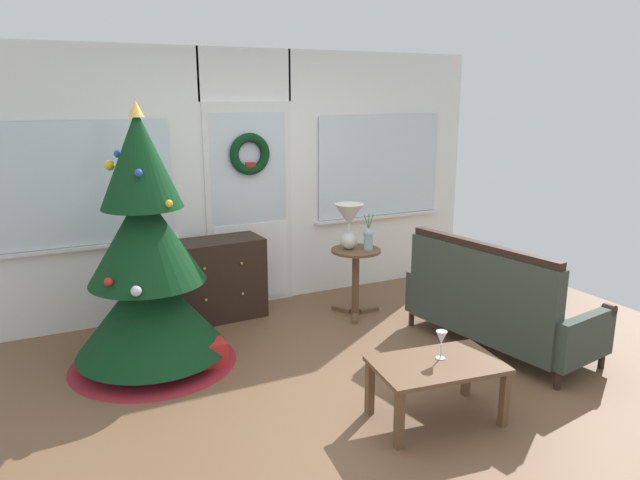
{
  "coord_description": "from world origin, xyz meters",
  "views": [
    {
      "loc": [
        -1.97,
        -3.51,
        2.12
      ],
      "look_at": [
        0.05,
        0.55,
        1.0
      ],
      "focal_mm": 33.25,
      "sensor_mm": 36.0,
      "label": 1
    }
  ],
  "objects_px": {
    "side_table": "(356,268)",
    "coffee_table": "(437,371)",
    "dresser_cabinet": "(216,279)",
    "settee_sofa": "(493,306)",
    "christmas_tree": "(148,273)",
    "flower_vase": "(368,238)",
    "wine_glass": "(441,339)",
    "table_lamp": "(349,220)",
    "gift_box": "(213,354)"
  },
  "relations": [
    {
      "from": "side_table",
      "to": "flower_vase",
      "type": "xyz_separation_m",
      "value": [
        0.1,
        -0.06,
        0.31
      ]
    },
    {
      "from": "coffee_table",
      "to": "wine_glass",
      "type": "xyz_separation_m",
      "value": [
        0.06,
        0.04,
        0.2
      ]
    },
    {
      "from": "coffee_table",
      "to": "dresser_cabinet",
      "type": "bearing_deg",
      "value": 107.22
    },
    {
      "from": "dresser_cabinet",
      "to": "coffee_table",
      "type": "bearing_deg",
      "value": -72.78
    },
    {
      "from": "dresser_cabinet",
      "to": "gift_box",
      "type": "distance_m",
      "value": 1.11
    },
    {
      "from": "side_table",
      "to": "coffee_table",
      "type": "bearing_deg",
      "value": -104.14
    },
    {
      "from": "table_lamp",
      "to": "coffee_table",
      "type": "height_order",
      "value": "table_lamp"
    },
    {
      "from": "christmas_tree",
      "to": "wine_glass",
      "type": "distance_m",
      "value": 2.3
    },
    {
      "from": "dresser_cabinet",
      "to": "settee_sofa",
      "type": "bearing_deg",
      "value": -42.51
    },
    {
      "from": "christmas_tree",
      "to": "flower_vase",
      "type": "xyz_separation_m",
      "value": [
        2.1,
        0.16,
        0.02
      ]
    },
    {
      "from": "dresser_cabinet",
      "to": "flower_vase",
      "type": "bearing_deg",
      "value": -23.54
    },
    {
      "from": "dresser_cabinet",
      "to": "gift_box",
      "type": "bearing_deg",
      "value": -108.79
    },
    {
      "from": "gift_box",
      "to": "christmas_tree",
      "type": "bearing_deg",
      "value": 146.74
    },
    {
      "from": "flower_vase",
      "to": "wine_glass",
      "type": "xyz_separation_m",
      "value": [
        -0.53,
        -1.82,
        -0.23
      ]
    },
    {
      "from": "table_lamp",
      "to": "wine_glass",
      "type": "height_order",
      "value": "table_lamp"
    },
    {
      "from": "dresser_cabinet",
      "to": "table_lamp",
      "type": "height_order",
      "value": "table_lamp"
    },
    {
      "from": "coffee_table",
      "to": "gift_box",
      "type": "xyz_separation_m",
      "value": [
        -1.1,
        1.44,
        -0.25
      ]
    },
    {
      "from": "coffee_table",
      "to": "wine_glass",
      "type": "height_order",
      "value": "wine_glass"
    },
    {
      "from": "dresser_cabinet",
      "to": "flower_vase",
      "type": "distance_m",
      "value": 1.52
    },
    {
      "from": "christmas_tree",
      "to": "dresser_cabinet",
      "type": "relative_size",
      "value": 2.26
    },
    {
      "from": "gift_box",
      "to": "dresser_cabinet",
      "type": "bearing_deg",
      "value": 71.21
    },
    {
      "from": "side_table",
      "to": "coffee_table",
      "type": "xyz_separation_m",
      "value": [
        -0.48,
        -1.92,
        -0.13
      ]
    },
    {
      "from": "dresser_cabinet",
      "to": "table_lamp",
      "type": "xyz_separation_m",
      "value": [
        1.18,
        -0.49,
        0.56
      ]
    },
    {
      "from": "side_table",
      "to": "wine_glass",
      "type": "relative_size",
      "value": 3.42
    },
    {
      "from": "table_lamp",
      "to": "coffee_table",
      "type": "distance_m",
      "value": 2.1
    },
    {
      "from": "table_lamp",
      "to": "gift_box",
      "type": "xyz_separation_m",
      "value": [
        -1.53,
        -0.53,
        -0.85
      ]
    },
    {
      "from": "christmas_tree",
      "to": "dresser_cabinet",
      "type": "distance_m",
      "value": 1.12
    },
    {
      "from": "christmas_tree",
      "to": "coffee_table",
      "type": "relative_size",
      "value": 2.31
    },
    {
      "from": "christmas_tree",
      "to": "gift_box",
      "type": "height_order",
      "value": "christmas_tree"
    },
    {
      "from": "side_table",
      "to": "flower_vase",
      "type": "distance_m",
      "value": 0.33
    },
    {
      "from": "settee_sofa",
      "to": "dresser_cabinet",
      "type": "bearing_deg",
      "value": 137.49
    },
    {
      "from": "table_lamp",
      "to": "gift_box",
      "type": "relative_size",
      "value": 2.1
    },
    {
      "from": "side_table",
      "to": "gift_box",
      "type": "bearing_deg",
      "value": -162.97
    },
    {
      "from": "christmas_tree",
      "to": "table_lamp",
      "type": "relative_size",
      "value": 4.72
    },
    {
      "from": "table_lamp",
      "to": "flower_vase",
      "type": "height_order",
      "value": "table_lamp"
    },
    {
      "from": "wine_glass",
      "to": "gift_box",
      "type": "distance_m",
      "value": 1.87
    },
    {
      "from": "flower_vase",
      "to": "gift_box",
      "type": "distance_m",
      "value": 1.87
    },
    {
      "from": "christmas_tree",
      "to": "settee_sofa",
      "type": "xyz_separation_m",
      "value": [
        2.64,
        -0.99,
        -0.39
      ]
    },
    {
      "from": "side_table",
      "to": "wine_glass",
      "type": "xyz_separation_m",
      "value": [
        -0.43,
        -1.88,
        0.08
      ]
    },
    {
      "from": "wine_glass",
      "to": "side_table",
      "type": "bearing_deg",
      "value": 77.19
    },
    {
      "from": "christmas_tree",
      "to": "coffee_table",
      "type": "bearing_deg",
      "value": -48.42
    },
    {
      "from": "settee_sofa",
      "to": "wine_glass",
      "type": "bearing_deg",
      "value": -147.7
    },
    {
      "from": "christmas_tree",
      "to": "wine_glass",
      "type": "height_order",
      "value": "christmas_tree"
    },
    {
      "from": "coffee_table",
      "to": "flower_vase",
      "type": "bearing_deg",
      "value": 72.59
    },
    {
      "from": "dresser_cabinet",
      "to": "gift_box",
      "type": "xyz_separation_m",
      "value": [
        -0.34,
        -1.01,
        -0.29
      ]
    },
    {
      "from": "christmas_tree",
      "to": "side_table",
      "type": "relative_size",
      "value": 3.11
    },
    {
      "from": "gift_box",
      "to": "flower_vase",
      "type": "bearing_deg",
      "value": 14.18
    },
    {
      "from": "table_lamp",
      "to": "flower_vase",
      "type": "relative_size",
      "value": 1.26
    },
    {
      "from": "christmas_tree",
      "to": "settee_sofa",
      "type": "distance_m",
      "value": 2.85
    },
    {
      "from": "coffee_table",
      "to": "wine_glass",
      "type": "relative_size",
      "value": 4.6
    }
  ]
}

